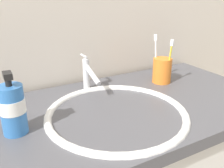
% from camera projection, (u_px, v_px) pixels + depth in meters
% --- Properties ---
extents(tiled_wall_back, '(2.30, 0.04, 2.40)m').
position_uv_depth(tiled_wall_back, '(80.00, 9.00, 0.97)').
color(tiled_wall_back, beige).
rests_on(tiled_wall_back, ground).
extents(sink_basin, '(0.44, 0.44, 0.10)m').
position_uv_depth(sink_basin, '(117.00, 124.00, 0.78)').
color(sink_basin, white).
rests_on(sink_basin, vanity_counter).
extents(faucet, '(0.02, 0.15, 0.13)m').
position_uv_depth(faucet, '(88.00, 74.00, 0.92)').
color(faucet, silver).
rests_on(faucet, sink_basin).
extents(toothbrush_cup, '(0.08, 0.08, 0.10)m').
position_uv_depth(toothbrush_cup, '(162.00, 70.00, 1.01)').
color(toothbrush_cup, orange).
rests_on(toothbrush_cup, vanity_counter).
extents(toothbrush_white, '(0.02, 0.02, 0.19)m').
position_uv_depth(toothbrush_white, '(156.00, 54.00, 1.01)').
color(toothbrush_white, white).
rests_on(toothbrush_white, toothbrush_cup).
extents(toothbrush_yellow, '(0.02, 0.02, 0.18)m').
position_uv_depth(toothbrush_yellow, '(170.00, 59.00, 0.97)').
color(toothbrush_yellow, yellow).
rests_on(toothbrush_yellow, toothbrush_cup).
extents(soap_dispenser, '(0.07, 0.07, 0.17)m').
position_uv_depth(soap_dispenser, '(12.00, 108.00, 0.65)').
color(soap_dispenser, '#3372BF').
rests_on(soap_dispenser, vanity_counter).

